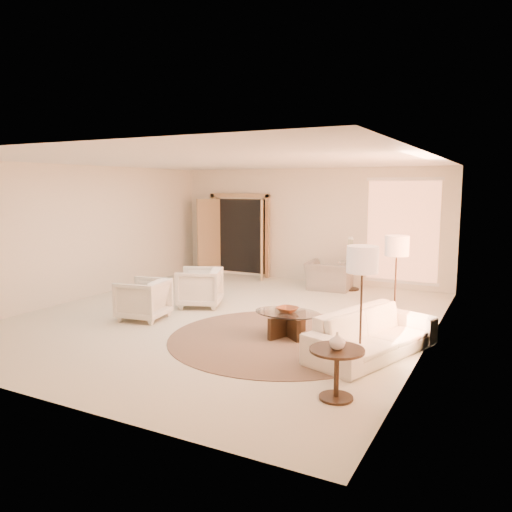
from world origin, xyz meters
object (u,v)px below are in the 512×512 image
at_px(armchair_right, 143,297).
at_px(end_table, 337,365).
at_px(sofa, 373,333).
at_px(bowl, 287,310).
at_px(side_vase, 350,257).
at_px(floor_lamp_near, 397,250).
at_px(floor_lamp_far, 362,265).
at_px(side_table, 350,273).
at_px(coffee_table, 287,321).
at_px(armchair_left, 199,285).
at_px(accent_chair, 330,271).
at_px(end_vase, 337,341).

bearing_deg(armchair_right, end_table, 58.92).
relative_size(sofa, bowl, 6.55).
xyz_separation_m(armchair_right, end_table, (4.15, -1.66, -0.00)).
height_order(sofa, armchair_right, armchair_right).
distance_m(armchair_right, end_table, 4.47).
bearing_deg(armchair_right, side_vase, 139.73).
relative_size(floor_lamp_near, floor_lamp_far, 0.97).
bearing_deg(floor_lamp_near, side_table, 119.30).
height_order(coffee_table, side_table, side_table).
bearing_deg(coffee_table, armchair_left, 156.46).
xyz_separation_m(armchair_left, floor_lamp_far, (3.79, -1.99, 0.96)).
bearing_deg(floor_lamp_near, accent_chair, 127.24).
height_order(coffee_table, end_vase, end_vase).
bearing_deg(end_vase, floor_lamp_far, 90.00).
xyz_separation_m(floor_lamp_near, bowl, (-1.44, -1.06, -0.91)).
distance_m(bowl, end_vase, 2.40).
height_order(side_table, floor_lamp_far, floor_lamp_far).
bearing_deg(floor_lamp_far, end_table, -90.00).
height_order(accent_chair, coffee_table, accent_chair).
relative_size(coffee_table, floor_lamp_near, 0.83).
xyz_separation_m(accent_chair, bowl, (0.61, -3.76, -0.00)).
bearing_deg(sofa, end_vase, -160.15).
relative_size(accent_chair, floor_lamp_far, 0.61).
distance_m(accent_chair, coffee_table, 3.81).
height_order(accent_chair, side_vase, accent_chair).
bearing_deg(floor_lamp_far, armchair_left, 152.33).
xyz_separation_m(coffee_table, end_vase, (1.44, -1.90, 0.42)).
bearing_deg(end_table, floor_lamp_far, 90.00).
distance_m(accent_chair, floor_lamp_far, 5.24).
distance_m(floor_lamp_far, side_vase, 5.22).
distance_m(armchair_right, end_vase, 4.48).
relative_size(floor_lamp_near, side_vase, 7.09).
height_order(coffee_table, end_table, end_table).
bearing_deg(bowl, side_vase, 92.67).
distance_m(armchair_right, accent_chair, 4.52).
bearing_deg(end_vase, floor_lamp_near, 90.00).
relative_size(side_table, floor_lamp_far, 0.40).
relative_size(coffee_table, bowl, 3.98).
bearing_deg(sofa, accent_chair, 46.29).
bearing_deg(side_table, coffee_table, -87.33).
xyz_separation_m(coffee_table, floor_lamp_near, (1.44, 1.06, 1.10)).
distance_m(end_vase, side_vase, 6.08).
bearing_deg(sofa, coffee_table, 99.21).
xyz_separation_m(floor_lamp_far, end_vase, (0.00, -0.94, -0.71)).
relative_size(sofa, floor_lamp_far, 1.33).
height_order(end_table, side_vase, side_vase).
bearing_deg(side_vase, armchair_left, -126.43).
xyz_separation_m(armchair_right, accent_chair, (2.10, 4.00, 0.04)).
xyz_separation_m(end_table, bowl, (-1.44, 1.90, 0.04)).
relative_size(armchair_left, floor_lamp_far, 0.52).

